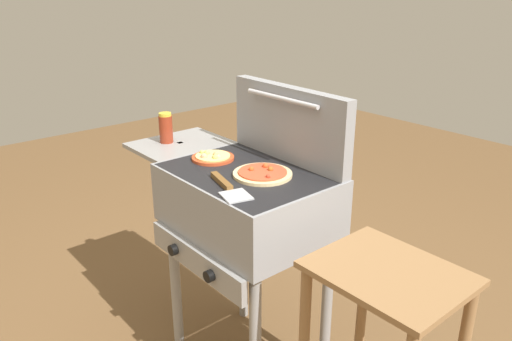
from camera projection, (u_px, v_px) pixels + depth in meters
name	position (u px, v px, depth m)	size (l,w,h in m)	color
grill	(245.00, 205.00, 1.97)	(0.96, 0.53, 0.90)	gray
grill_lid_open	(289.00, 124.00, 1.98)	(0.63, 0.09, 0.30)	gray
pizza_pepperoni	(263.00, 173.00, 1.87)	(0.22, 0.22, 0.03)	beige
pizza_cheese	(213.00, 157.00, 2.04)	(0.17, 0.17, 0.04)	#C64723
sauce_jar	(166.00, 128.00, 2.23)	(0.06, 0.06, 0.14)	maroon
spatula	(227.00, 187.00, 1.75)	(0.27, 0.12, 0.02)	#B7BABF
prep_table	(382.00, 333.00, 1.56)	(0.44, 0.36, 0.78)	olive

